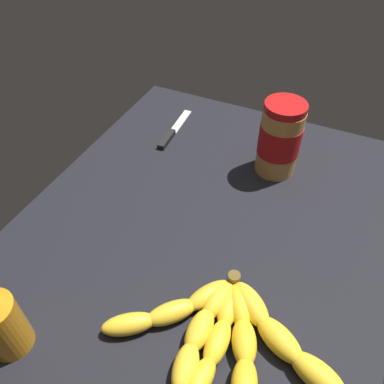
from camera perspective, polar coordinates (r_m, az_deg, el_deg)
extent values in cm
cube|color=black|center=(74.18, 1.89, -5.69)|extent=(81.15, 66.25, 4.79)
ellipsoid|color=yellow|center=(61.53, 2.53, -14.97)|extent=(8.47, 7.03, 3.20)
ellipsoid|color=yellow|center=(60.13, -3.06, -17.35)|extent=(8.03, 7.82, 3.20)
ellipsoid|color=yellow|center=(59.91, -9.31, -18.71)|extent=(7.33, 8.35, 3.20)
ellipsoid|color=yellow|center=(61.04, 3.91, -15.65)|extent=(7.60, 4.83, 3.42)
ellipsoid|color=yellow|center=(58.69, 1.12, -19.73)|extent=(7.09, 3.55, 3.42)
ellipsoid|color=yellow|center=(56.60, -0.97, -24.52)|extent=(7.53, 4.60, 3.42)
ellipsoid|color=yellow|center=(60.83, 5.38, -16.40)|extent=(7.88, 4.44, 3.16)
ellipsoid|color=yellow|center=(58.18, 3.78, -21.28)|extent=(7.54, 3.42, 3.16)
ellipsoid|color=yellow|center=(56.12, 0.99, -26.25)|extent=(7.73, 3.95, 3.16)
ellipsoid|color=yellow|center=(60.86, 6.95, -16.27)|extent=(7.88, 6.65, 3.48)
ellipsoid|color=yellow|center=(58.37, 7.71, -21.11)|extent=(7.90, 6.02, 3.48)
ellipsoid|color=yellow|center=(61.05, 8.63, -16.07)|extent=(7.87, 8.68, 3.71)
ellipsoid|color=yellow|center=(59.22, 12.75, -20.48)|extent=(7.08, 8.89, 3.71)
ellipsoid|color=yellow|center=(58.49, 18.08, -24.33)|extent=(6.10, 8.86, 3.71)
cylinder|color=brown|center=(62.96, 6.18, -12.84)|extent=(2.00, 2.00, 3.00)
cylinder|color=#BF8442|center=(80.49, 12.74, 7.27)|extent=(8.34, 8.34, 14.48)
cylinder|color=#B71414|center=(80.07, 12.82, 7.68)|extent=(8.51, 8.51, 6.51)
cylinder|color=#B71414|center=(76.06, 13.70, 12.07)|extent=(8.16, 8.16, 1.54)
cylinder|color=orange|center=(61.04, -26.23, -17.34)|extent=(5.96, 5.96, 9.89)
cube|color=silver|center=(97.01, -1.69, 10.47)|extent=(10.13, 2.44, 0.50)
cube|color=black|center=(90.52, -3.77, 7.80)|extent=(7.09, 2.05, 1.20)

